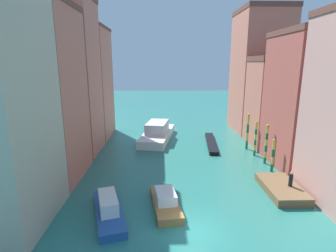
% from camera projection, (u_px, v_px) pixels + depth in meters
% --- Properties ---
extents(ground_plane, '(154.00, 154.00, 0.00)m').
position_uv_depth(ground_plane, '(176.00, 139.00, 43.17)').
color(ground_plane, '#28756B').
extents(building_left_1, '(8.12, 8.62, 17.82)m').
position_uv_depth(building_left_1, '(37.00, 94.00, 26.70)').
color(building_left_1, '#C6705B').
rests_on(building_left_1, ground).
extents(building_left_2, '(8.12, 7.43, 20.31)m').
position_uv_depth(building_left_2, '(65.00, 77.00, 34.42)').
color(building_left_2, '#C6705B').
rests_on(building_left_2, ground).
extents(building_left_3, '(8.12, 8.87, 17.56)m').
position_uv_depth(building_left_3, '(84.00, 83.00, 42.83)').
color(building_left_3, '#C6705B').
rests_on(building_left_3, ground).
extents(building_right_1, '(8.12, 9.19, 15.63)m').
position_uv_depth(building_right_1, '(311.00, 100.00, 30.58)').
color(building_right_1, '#B25147').
rests_on(building_right_1, ground).
extents(building_right_2, '(8.12, 7.16, 12.98)m').
position_uv_depth(building_right_2, '(279.00, 101.00, 38.95)').
color(building_right_2, '#C6705B').
rests_on(building_right_2, ground).
extents(building_right_3, '(8.12, 10.06, 21.01)m').
position_uv_depth(building_right_3, '(259.00, 72.00, 46.68)').
color(building_right_3, '#C6705B').
rests_on(building_right_3, ground).
extents(waterfront_dock, '(3.14, 5.82, 0.74)m').
position_uv_depth(waterfront_dock, '(281.00, 188.00, 25.23)').
color(waterfront_dock, brown).
rests_on(waterfront_dock, ground).
extents(person_on_dock, '(0.36, 0.36, 1.43)m').
position_uv_depth(person_on_dock, '(291.00, 180.00, 24.74)').
color(person_on_dock, black).
rests_on(person_on_dock, waterfront_dock).
extents(mooring_pole_0, '(0.32, 0.32, 3.79)m').
position_uv_depth(mooring_pole_0, '(273.00, 155.00, 29.67)').
color(mooring_pole_0, '#197247').
rests_on(mooring_pole_0, ground).
extents(mooring_pole_1, '(0.35, 0.35, 4.90)m').
position_uv_depth(mooring_pole_1, '(266.00, 144.00, 31.95)').
color(mooring_pole_1, '#197247').
rests_on(mooring_pole_1, ground).
extents(mooring_pole_2, '(0.34, 0.34, 4.62)m').
position_uv_depth(mooring_pole_2, '(256.00, 138.00, 34.80)').
color(mooring_pole_2, '#197247').
rests_on(mooring_pole_2, ground).
extents(mooring_pole_3, '(0.36, 0.36, 5.13)m').
position_uv_depth(mooring_pole_3, '(248.00, 131.00, 37.39)').
color(mooring_pole_3, '#197247').
rests_on(mooring_pole_3, ground).
extents(vaporetto_white, '(5.98, 12.27, 2.86)m').
position_uv_depth(vaporetto_white, '(157.00, 133.00, 42.55)').
color(vaporetto_white, white).
rests_on(vaporetto_white, ground).
extents(gondola_black, '(2.29, 10.09, 0.50)m').
position_uv_depth(gondola_black, '(211.00, 143.00, 40.01)').
color(gondola_black, black).
rests_on(gondola_black, ground).
extents(motorboat_0, '(2.84, 6.00, 1.51)m').
position_uv_depth(motorboat_0, '(166.00, 201.00, 22.50)').
color(motorboat_0, olive).
rests_on(motorboat_0, ground).
extents(motorboat_1, '(3.85, 7.16, 1.78)m').
position_uv_depth(motorboat_1, '(109.00, 209.00, 21.22)').
color(motorboat_1, '#234C93').
rests_on(motorboat_1, ground).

